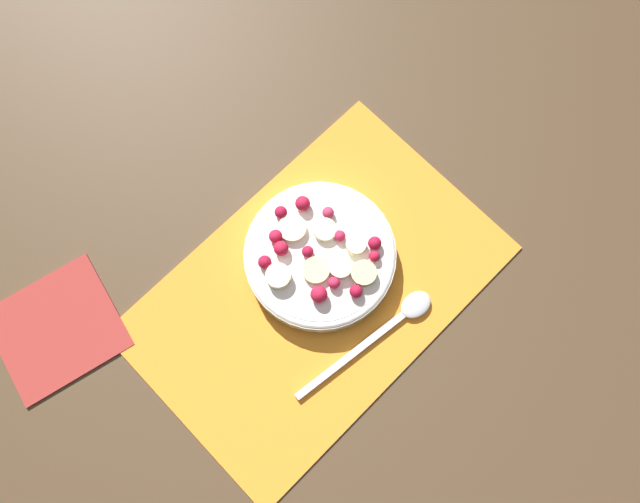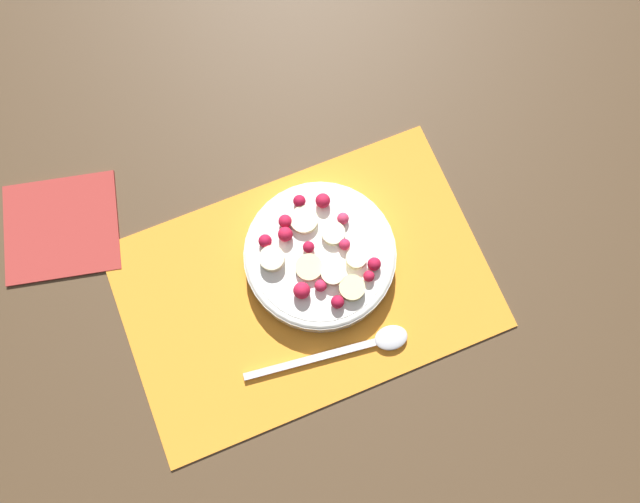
# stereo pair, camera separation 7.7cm
# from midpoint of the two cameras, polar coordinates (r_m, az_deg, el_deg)

# --- Properties ---
(ground_plane) EXTENTS (3.00, 3.00, 0.00)m
(ground_plane) POSITION_cam_midpoint_polar(r_m,az_deg,el_deg) (0.81, 1.27, -3.73)
(ground_plane) COLOR #4C3823
(placemat) EXTENTS (0.46, 0.30, 0.01)m
(placemat) POSITION_cam_midpoint_polar(r_m,az_deg,el_deg) (0.80, 1.27, -3.69)
(placemat) COLOR orange
(placemat) RESTS_ON ground_plane
(fruit_bowl) EXTENTS (0.19, 0.19, 0.05)m
(fruit_bowl) POSITION_cam_midpoint_polar(r_m,az_deg,el_deg) (0.79, 2.73, -0.87)
(fruit_bowl) COLOR silver
(fruit_bowl) RESTS_ON placemat
(spoon) EXTENTS (0.21, 0.05, 0.01)m
(spoon) POSITION_cam_midpoint_polar(r_m,az_deg,el_deg) (0.79, 6.58, -9.10)
(spoon) COLOR silver
(spoon) RESTS_ON placemat
(napkin) EXTENTS (0.18, 0.17, 0.01)m
(napkin) POSITION_cam_midpoint_polar(r_m,az_deg,el_deg) (0.88, -20.38, 1.66)
(napkin) COLOR #A3332D
(napkin) RESTS_ON ground_plane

